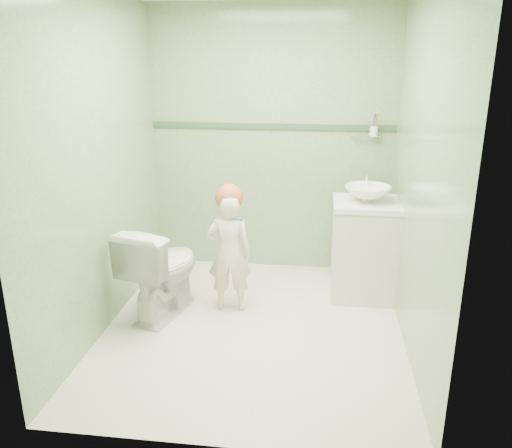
# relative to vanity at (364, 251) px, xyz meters

# --- Properties ---
(ground) EXTENTS (2.50, 2.50, 0.00)m
(ground) POSITION_rel_vanity_xyz_m (-0.84, -0.70, -0.40)
(ground) COLOR white
(ground) RESTS_ON ground
(room_shell) EXTENTS (2.50, 2.54, 2.40)m
(room_shell) POSITION_rel_vanity_xyz_m (-0.84, -0.70, 0.80)
(room_shell) COLOR gray
(room_shell) RESTS_ON ground
(trim_stripe) EXTENTS (2.20, 0.02, 0.05)m
(trim_stripe) POSITION_rel_vanity_xyz_m (-0.84, 0.54, 0.95)
(trim_stripe) COLOR #325437
(trim_stripe) RESTS_ON room_shell
(vanity) EXTENTS (0.52, 0.50, 0.80)m
(vanity) POSITION_rel_vanity_xyz_m (0.00, 0.00, 0.00)
(vanity) COLOR silver
(vanity) RESTS_ON ground
(counter) EXTENTS (0.54, 0.52, 0.04)m
(counter) POSITION_rel_vanity_xyz_m (0.00, 0.00, 0.41)
(counter) COLOR white
(counter) RESTS_ON vanity
(basin) EXTENTS (0.37, 0.37, 0.13)m
(basin) POSITION_rel_vanity_xyz_m (0.00, 0.00, 0.49)
(basin) COLOR white
(basin) RESTS_ON counter
(faucet) EXTENTS (0.03, 0.13, 0.18)m
(faucet) POSITION_rel_vanity_xyz_m (0.00, 0.19, 0.57)
(faucet) COLOR silver
(faucet) RESTS_ON counter
(cup_holder) EXTENTS (0.26, 0.07, 0.21)m
(cup_holder) POSITION_rel_vanity_xyz_m (0.05, 0.48, 0.93)
(cup_holder) COLOR silver
(cup_holder) RESTS_ON room_shell
(toilet) EXTENTS (0.59, 0.82, 0.75)m
(toilet) POSITION_rel_vanity_xyz_m (-1.58, -0.54, -0.03)
(toilet) COLOR white
(toilet) RESTS_ON ground
(toddler) EXTENTS (0.37, 0.26, 0.96)m
(toddler) POSITION_rel_vanity_xyz_m (-1.07, -0.40, 0.08)
(toddler) COLOR beige
(toddler) RESTS_ON ground
(hair_cap) EXTENTS (0.21, 0.21, 0.21)m
(hair_cap) POSITION_rel_vanity_xyz_m (-1.07, -0.37, 0.53)
(hair_cap) COLOR #B25238
(hair_cap) RESTS_ON toddler
(teal_toothbrush) EXTENTS (0.11, 0.14, 0.08)m
(teal_toothbrush) POSITION_rel_vanity_xyz_m (-0.99, -0.52, 0.40)
(teal_toothbrush) COLOR #0B7E78
(teal_toothbrush) RESTS_ON toddler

